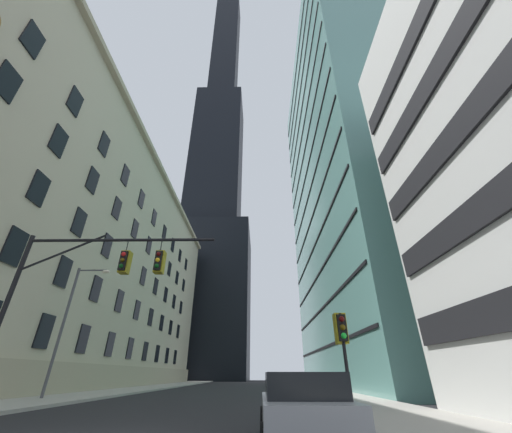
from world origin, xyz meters
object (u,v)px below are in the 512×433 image
(traffic_signal_mast, at_px, (94,277))
(traffic_light_near_right, at_px, (342,333))
(parked_car, at_px, (303,409))
(street_lamppost, at_px, (71,315))

(traffic_signal_mast, bearing_deg, traffic_light_near_right, -7.92)
(traffic_light_near_right, relative_size, parked_car, 0.76)
(traffic_signal_mast, xyz_separation_m, parked_car, (8.37, -4.95, -4.50))
(street_lamppost, relative_size, parked_car, 1.86)
(street_lamppost, bearing_deg, parked_car, -42.32)
(traffic_light_near_right, distance_m, parked_car, 4.50)
(parked_car, bearing_deg, traffic_signal_mast, 149.37)
(traffic_signal_mast, distance_m, traffic_light_near_right, 10.76)
(street_lamppost, distance_m, parked_car, 18.73)
(traffic_light_near_right, bearing_deg, traffic_signal_mast, 172.08)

